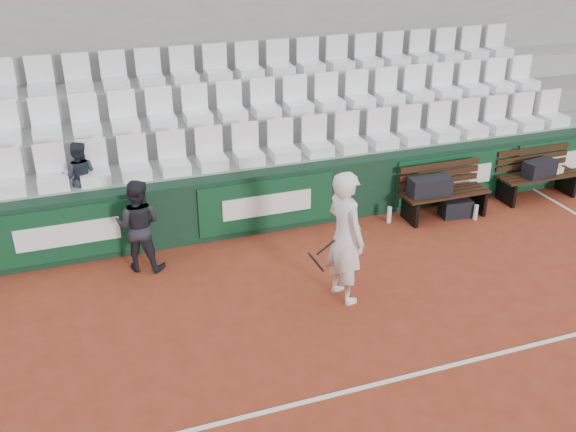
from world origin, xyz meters
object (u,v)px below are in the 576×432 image
(tennis_player, at_px, (345,237))
(sports_bag_left, at_px, (430,186))
(ball_kid, at_px, (139,225))
(water_bottle_near, at_px, (389,215))
(bench_right, at_px, (537,186))
(sports_bag_ground, at_px, (456,208))
(bench_left, at_px, (444,204))
(water_bottle_far, at_px, (476,212))
(sports_bag_right, at_px, (540,168))
(spectator_c, at_px, (76,149))

(tennis_player, bearing_deg, sports_bag_left, 36.52)
(sports_bag_left, relative_size, ball_kid, 0.51)
(water_bottle_near, distance_m, ball_kid, 4.11)
(tennis_player, relative_size, ball_kid, 1.32)
(bench_right, distance_m, sports_bag_ground, 1.79)
(sports_bag_ground, bearing_deg, sports_bag_left, 173.10)
(sports_bag_ground, bearing_deg, bench_left, 163.98)
(tennis_player, height_order, ball_kid, tennis_player)
(bench_right, xyz_separation_m, tennis_player, (-4.59, -1.81, 0.69))
(bench_left, relative_size, water_bottle_far, 5.68)
(bench_right, distance_m, tennis_player, 4.98)
(ball_kid, bearing_deg, bench_left, -155.50)
(sports_bag_right, xyz_separation_m, water_bottle_far, (-1.49, -0.36, -0.46))
(water_bottle_far, xyz_separation_m, tennis_player, (-3.05, -1.41, 0.78))
(bench_left, relative_size, tennis_player, 0.82)
(bench_right, distance_m, sports_bag_left, 2.32)
(sports_bag_right, bearing_deg, water_bottle_near, 179.48)
(sports_bag_ground, bearing_deg, spectator_c, 169.30)
(sports_bag_left, bearing_deg, sports_bag_ground, -6.90)
(sports_bag_left, height_order, spectator_c, spectator_c)
(sports_bag_right, height_order, sports_bag_ground, sports_bag_right)
(sports_bag_left, xyz_separation_m, sports_bag_right, (2.25, 0.07, -0.01))
(sports_bag_ground, bearing_deg, sports_bag_right, 4.31)
(sports_bag_ground, distance_m, water_bottle_near, 1.18)
(bench_left, distance_m, bench_right, 1.98)
(sports_bag_ground, xyz_separation_m, spectator_c, (-5.92, 1.12, 1.40))
(sports_bag_right, bearing_deg, water_bottle_far, -166.53)
(bench_left, xyz_separation_m, spectator_c, (-5.72, 1.06, 1.32))
(bench_right, relative_size, tennis_player, 0.82)
(sports_bag_ground, bearing_deg, water_bottle_far, -42.59)
(water_bottle_far, bearing_deg, spectator_c, 167.70)
(water_bottle_near, relative_size, water_bottle_far, 1.05)
(bench_left, xyz_separation_m, water_bottle_near, (-0.98, 0.10, -0.09))
(sports_bag_left, relative_size, tennis_player, 0.38)
(bench_left, xyz_separation_m, ball_kid, (-5.04, -0.02, 0.46))
(sports_bag_right, height_order, ball_kid, ball_kid)
(sports_bag_left, bearing_deg, ball_kid, -179.74)
(water_bottle_far, bearing_deg, ball_kid, 177.22)
(sports_bag_left, xyz_separation_m, water_bottle_near, (-0.66, 0.10, -0.46))
(tennis_player, bearing_deg, sports_bag_right, 21.29)
(sports_bag_left, bearing_deg, water_bottle_far, -20.86)
(bench_left, bearing_deg, sports_bag_right, 2.20)
(water_bottle_far, height_order, tennis_player, tennis_player)
(sports_bag_left, height_order, water_bottle_far, sports_bag_left)
(sports_bag_ground, distance_m, tennis_player, 3.34)
(tennis_player, height_order, spectator_c, spectator_c)
(bench_left, bearing_deg, sports_bag_left, 179.10)
(sports_bag_right, distance_m, water_bottle_near, 2.95)
(bench_left, distance_m, sports_bag_left, 0.49)
(sports_bag_ground, distance_m, ball_kid, 5.27)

